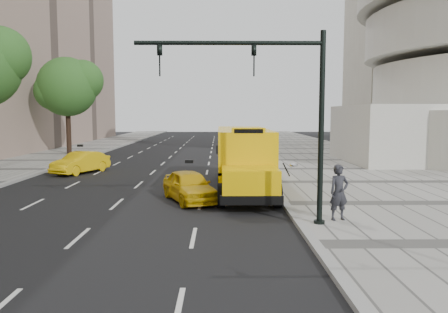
{
  "coord_description": "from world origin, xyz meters",
  "views": [
    {
      "loc": [
        3.29,
        -23.01,
        3.75
      ],
      "look_at": [
        3.5,
        -4.0,
        1.9
      ],
      "focal_mm": 35.0,
      "sensor_mm": 36.0,
      "label": 1
    }
  ],
  "objects_px": {
    "tree_c": "(68,86)",
    "taxi_far": "(81,163)",
    "traffic_signal": "(278,103)",
    "school_bus": "(243,153)",
    "pedestrian": "(339,192)",
    "taxi_near": "(189,186)"
  },
  "relations": [
    {
      "from": "tree_c",
      "to": "taxi_far",
      "type": "xyz_separation_m",
      "value": [
        4.88,
        -12.45,
        -5.57
      ]
    },
    {
      "from": "tree_c",
      "to": "traffic_signal",
      "type": "xyz_separation_m",
      "value": [
        15.59,
        -25.97,
        -2.17
      ]
    },
    {
      "from": "taxi_far",
      "to": "traffic_signal",
      "type": "xyz_separation_m",
      "value": [
        10.71,
        -13.52,
        3.41
      ]
    },
    {
      "from": "tree_c",
      "to": "traffic_signal",
      "type": "relative_size",
      "value": 1.39
    },
    {
      "from": "school_bus",
      "to": "traffic_signal",
      "type": "bearing_deg",
      "value": -85.07
    },
    {
      "from": "school_bus",
      "to": "traffic_signal",
      "type": "height_order",
      "value": "traffic_signal"
    },
    {
      "from": "tree_c",
      "to": "taxi_far",
      "type": "bearing_deg",
      "value": -68.59
    },
    {
      "from": "tree_c",
      "to": "pedestrian",
      "type": "bearing_deg",
      "value": -55.16
    },
    {
      "from": "taxi_far",
      "to": "tree_c",
      "type": "bearing_deg",
      "value": 135.38
    },
    {
      "from": "taxi_near",
      "to": "tree_c",
      "type": "bearing_deg",
      "value": 98.07
    },
    {
      "from": "school_bus",
      "to": "pedestrian",
      "type": "relative_size",
      "value": 6.08
    },
    {
      "from": "school_bus",
      "to": "taxi_near",
      "type": "relative_size",
      "value": 2.94
    },
    {
      "from": "tree_c",
      "to": "pedestrian",
      "type": "xyz_separation_m",
      "value": [
        17.76,
        -25.51,
        -5.16
      ]
    },
    {
      "from": "taxi_far",
      "to": "school_bus",
      "type": "bearing_deg",
      "value": -4.85
    },
    {
      "from": "taxi_near",
      "to": "traffic_signal",
      "type": "distance_m",
      "value": 6.48
    },
    {
      "from": "pedestrian",
      "to": "taxi_near",
      "type": "bearing_deg",
      "value": 128.19
    },
    {
      "from": "pedestrian",
      "to": "traffic_signal",
      "type": "distance_m",
      "value": 3.72
    },
    {
      "from": "taxi_far",
      "to": "pedestrian",
      "type": "height_order",
      "value": "pedestrian"
    },
    {
      "from": "traffic_signal",
      "to": "taxi_near",
      "type": "bearing_deg",
      "value": 125.47
    },
    {
      "from": "traffic_signal",
      "to": "taxi_far",
      "type": "bearing_deg",
      "value": 128.38
    },
    {
      "from": "school_bus",
      "to": "taxi_near",
      "type": "distance_m",
      "value": 4.46
    },
    {
      "from": "tree_c",
      "to": "traffic_signal",
      "type": "distance_m",
      "value": 30.37
    }
  ]
}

